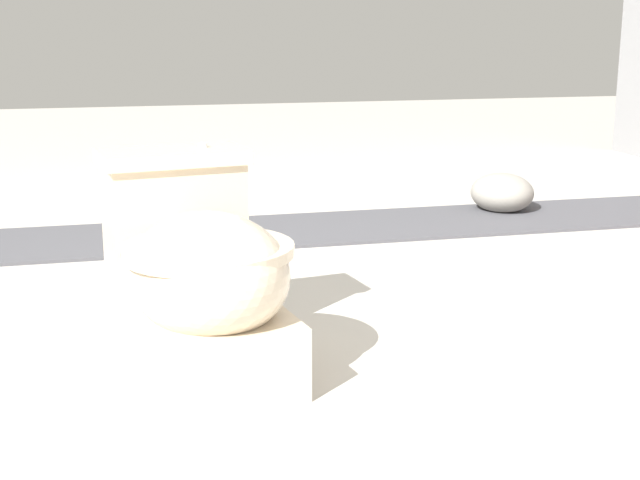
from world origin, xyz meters
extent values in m
plane|color=#B7B2A8|center=(0.00, 0.00, 0.00)|extent=(14.00, 14.00, 0.00)
cube|color=#4C4C51|center=(-1.23, 0.50, 0.01)|extent=(0.56, 8.00, 0.01)
cube|color=beige|center=(0.13, -0.12, 0.09)|extent=(0.65, 0.43, 0.17)
ellipsoid|color=beige|center=(0.23, -0.10, 0.26)|extent=(0.49, 0.42, 0.28)
cylinder|color=beige|center=(0.23, -0.10, 0.32)|extent=(0.45, 0.45, 0.03)
cube|color=beige|center=(-0.08, -0.15, 0.32)|extent=(0.23, 0.36, 0.30)
cube|color=beige|center=(-0.08, -0.15, 0.49)|extent=(0.26, 0.39, 0.04)
cylinder|color=silver|center=(-0.09, -0.07, 0.51)|extent=(0.02, 0.02, 0.01)
ellipsoid|color=gray|center=(-1.38, 1.39, 0.09)|extent=(0.30, 0.27, 0.17)
camera|label=1|loc=(2.18, -0.33, 0.81)|focal=50.00mm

